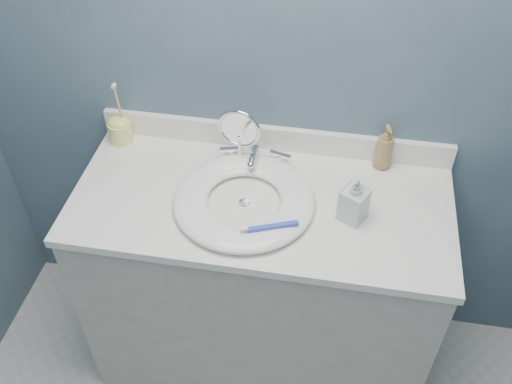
% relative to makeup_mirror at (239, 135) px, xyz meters
% --- Properties ---
extents(back_wall, '(2.20, 0.02, 2.40)m').
position_rel_makeup_mirror_xyz_m(back_wall, '(0.10, 0.11, 0.20)').
color(back_wall, '#445967').
rests_on(back_wall, ground).
extents(vanity_cabinet, '(1.20, 0.55, 0.85)m').
position_rel_makeup_mirror_xyz_m(vanity_cabinet, '(0.10, -0.17, -0.57)').
color(vanity_cabinet, beige).
rests_on(vanity_cabinet, ground).
extents(countertop, '(1.22, 0.57, 0.03)m').
position_rel_makeup_mirror_xyz_m(countertop, '(0.10, -0.17, -0.13)').
color(countertop, white).
rests_on(countertop, vanity_cabinet).
extents(backsplash, '(1.22, 0.02, 0.09)m').
position_rel_makeup_mirror_xyz_m(backsplash, '(0.10, 0.10, -0.07)').
color(backsplash, white).
rests_on(backsplash, countertop).
extents(basin, '(0.45, 0.45, 0.04)m').
position_rel_makeup_mirror_xyz_m(basin, '(0.05, -0.20, -0.10)').
color(basin, white).
rests_on(basin, countertop).
extents(drain, '(0.04, 0.04, 0.01)m').
position_rel_makeup_mirror_xyz_m(drain, '(0.05, -0.20, -0.11)').
color(drain, silver).
rests_on(drain, countertop).
extents(faucet, '(0.25, 0.13, 0.07)m').
position_rel_makeup_mirror_xyz_m(faucet, '(0.05, -0.00, -0.09)').
color(faucet, silver).
rests_on(faucet, countertop).
extents(makeup_mirror, '(0.15, 0.08, 0.22)m').
position_rel_makeup_mirror_xyz_m(makeup_mirror, '(0.00, 0.00, 0.00)').
color(makeup_mirror, silver).
rests_on(makeup_mirror, countertop).
extents(soap_bottle_amber, '(0.08, 0.08, 0.16)m').
position_rel_makeup_mirror_xyz_m(soap_bottle_amber, '(0.48, 0.07, -0.04)').
color(soap_bottle_amber, olive).
rests_on(soap_bottle_amber, countertop).
extents(soap_bottle_clear, '(0.10, 0.10, 0.17)m').
position_rel_makeup_mirror_xyz_m(soap_bottle_clear, '(0.39, -0.20, -0.04)').
color(soap_bottle_clear, silver).
rests_on(soap_bottle_clear, countertop).
extents(toothbrush_holder, '(0.08, 0.08, 0.24)m').
position_rel_makeup_mirror_xyz_m(toothbrush_holder, '(-0.44, 0.05, -0.06)').
color(toothbrush_holder, '#F4F17A').
rests_on(toothbrush_holder, countertop).
extents(toothbrush_lying, '(0.17, 0.08, 0.02)m').
position_rel_makeup_mirror_xyz_m(toothbrush_lying, '(0.15, -0.32, -0.07)').
color(toothbrush_lying, blue).
rests_on(toothbrush_lying, basin).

